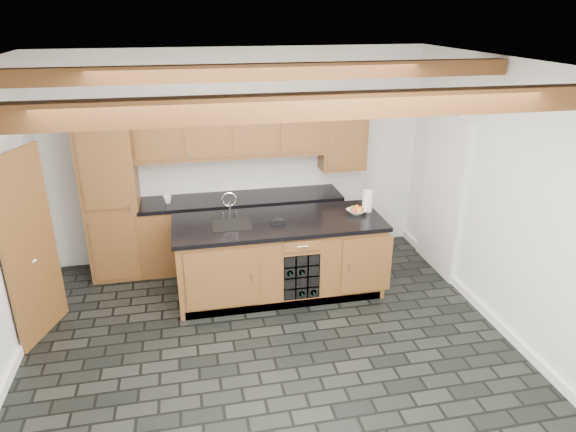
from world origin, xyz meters
name	(u,v)px	position (x,y,z in m)	size (l,w,h in m)	color
ground	(274,358)	(0.00, 0.00, 0.00)	(5.00, 5.00, 0.00)	black
room_shell	(254,197)	(-0.09, 0.53, 1.53)	(5.01, 5.00, 5.00)	white
back_cabinetry	(214,194)	(-0.38, 2.24, 0.98)	(3.65, 0.62, 2.20)	brown
island	(280,257)	(0.31, 1.28, 0.46)	(2.48, 0.96, 0.93)	brown
faucet	(231,221)	(-0.25, 1.33, 0.96)	(0.45, 0.40, 0.34)	black
kitchen_scale	(278,221)	(0.28, 1.22, 0.95)	(0.17, 0.11, 0.05)	black
fruit_bowl	(357,211)	(1.27, 1.33, 0.96)	(0.22, 0.22, 0.06)	white
fruit_cluster	(357,209)	(1.27, 1.33, 0.99)	(0.16, 0.17, 0.07)	#AE2E17
paper_towel	(367,201)	(1.42, 1.38, 1.06)	(0.12, 0.12, 0.26)	white
mug	(168,200)	(-0.98, 2.16, 0.98)	(0.10, 0.10, 0.10)	white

